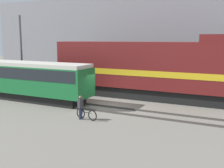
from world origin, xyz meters
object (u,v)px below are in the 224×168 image
Objects in this scene: freight_locomotive at (143,69)px; utility_pole_left at (21,54)px; bicycle at (86,114)px; person at (80,105)px; streetcar at (30,79)px.

freight_locomotive is 2.15× the size of utility_pole_left.
bicycle is at bearing -26.98° from utility_pole_left.
utility_pole_left is (-10.41, 5.60, 2.80)m from person.
utility_pole_left reaches higher than bicycle.
utility_pole_left reaches higher than person.
utility_pole_left reaches higher than streetcar.
person is 0.21× the size of utility_pole_left.
streetcar is 7.71m from person.
streetcar is 1.53× the size of utility_pole_left.
bicycle is at bearing -96.02° from freight_locomotive.
streetcar is at bearing 157.18° from person.
freight_locomotive is at bearing 32.35° from streetcar.
utility_pole_left is (-11.66, -2.63, 1.13)m from freight_locomotive.
streetcar reaches higher than bicycle.
freight_locomotive is 10.26× the size of person.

